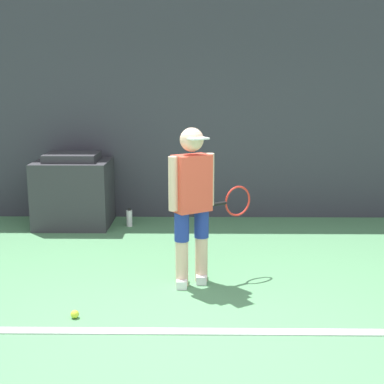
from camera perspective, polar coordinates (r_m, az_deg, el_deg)
ground_plane at (r=4.32m, az=-1.09°, el=-14.52°), size 24.00×24.00×0.00m
back_wall at (r=7.47m, az=-0.27°, el=8.84°), size 24.00×0.10×3.06m
court_baseline at (r=4.28m, az=-1.11°, el=-14.66°), size 21.60×0.10×0.01m
tennis_player at (r=4.99m, az=0.10°, el=-0.84°), size 0.80×0.56×1.50m
tennis_ball at (r=4.60m, az=-12.40°, el=-12.62°), size 0.07×0.07×0.07m
covered_chair at (r=7.30m, az=-12.50°, el=0.07°), size 0.97×0.80×0.98m
water_bottle at (r=7.20m, az=-6.70°, el=-2.77°), size 0.08×0.08×0.24m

